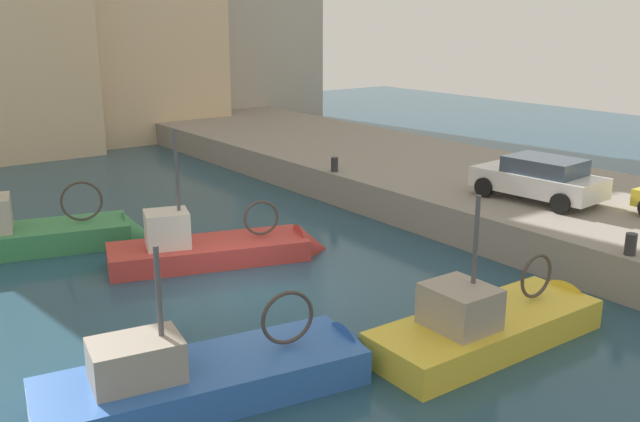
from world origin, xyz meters
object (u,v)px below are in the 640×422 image
at_px(fishing_boat_blue, 224,388).
at_px(fishing_boat_green, 39,244).
at_px(mooring_bollard_mid, 335,164).
at_px(fishing_boat_yellow, 497,335).
at_px(fishing_boat_red, 222,256).
at_px(parked_car_white, 539,178).
at_px(mooring_bollard_south, 631,244).

bearing_deg(fishing_boat_blue, fishing_boat_green, 92.31).
height_order(fishing_boat_green, mooring_bollard_mid, fishing_boat_green).
xyz_separation_m(fishing_boat_green, fishing_boat_yellow, (6.39, -12.49, -0.03)).
height_order(fishing_boat_green, fishing_boat_red, fishing_boat_red).
relative_size(fishing_boat_green, parked_car_white, 1.67).
distance_m(fishing_boat_blue, fishing_boat_yellow, 6.16).
bearing_deg(fishing_boat_blue, fishing_boat_yellow, -14.92).
distance_m(parked_car_white, mooring_bollard_south, 5.38).
bearing_deg(fishing_boat_yellow, fishing_boat_blue, 165.08).
height_order(fishing_boat_green, mooring_bollard_south, fishing_boat_green).
height_order(fishing_boat_red, mooring_bollard_mid, fishing_boat_red).
bearing_deg(mooring_bollard_mid, fishing_boat_blue, -135.91).
height_order(fishing_boat_red, parked_car_white, fishing_boat_red).
xyz_separation_m(fishing_boat_red, fishing_boat_yellow, (2.34, -8.26, 0.00)).
xyz_separation_m(parked_car_white, mooring_bollard_south, (-2.61, -4.68, -0.45)).
bearing_deg(parked_car_white, fishing_boat_green, 148.48).
bearing_deg(parked_car_white, fishing_boat_blue, -168.24).
bearing_deg(fishing_boat_yellow, mooring_bollard_mid, 69.30).
relative_size(fishing_boat_yellow, mooring_bollard_south, 11.63).
distance_m(fishing_boat_red, parked_car_white, 10.31).
relative_size(fishing_boat_green, mooring_bollard_mid, 12.75).
relative_size(fishing_boat_red, mooring_bollard_south, 12.18).
relative_size(fishing_boat_red, fishing_boat_yellow, 1.05).
relative_size(fishing_boat_green, mooring_bollard_south, 12.75).
height_order(mooring_bollard_south, mooring_bollard_mid, same).
bearing_deg(fishing_boat_blue, fishing_boat_red, 61.58).
bearing_deg(parked_car_white, fishing_boat_red, 156.90).
bearing_deg(mooring_bollard_mid, mooring_bollard_south, -90.00).
relative_size(fishing_boat_blue, mooring_bollard_mid, 12.86).
xyz_separation_m(mooring_bollard_south, mooring_bollard_mid, (0.00, 12.00, 0.00)).
height_order(fishing_boat_blue, mooring_bollard_south, fishing_boat_blue).
height_order(fishing_boat_blue, mooring_bollard_mid, fishing_boat_blue).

